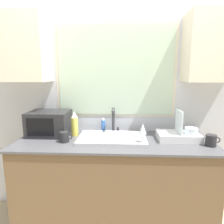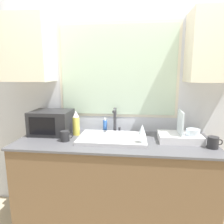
{
  "view_description": "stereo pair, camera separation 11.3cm",
  "coord_description": "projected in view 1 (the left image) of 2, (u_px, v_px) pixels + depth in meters",
  "views": [
    {
      "loc": [
        0.07,
        -1.51,
        1.56
      ],
      "look_at": [
        -0.02,
        0.3,
        1.22
      ],
      "focal_mm": 32.0,
      "sensor_mm": 36.0,
      "label": 1
    },
    {
      "loc": [
        0.18,
        -1.5,
        1.56
      ],
      "look_at": [
        -0.02,
        0.3,
        1.22
      ],
      "focal_mm": 32.0,
      "sensor_mm": 36.0,
      "label": 2
    }
  ],
  "objects": [
    {
      "name": "mug_near_sink",
      "position": [
        64.0,
        137.0,
        1.85
      ],
      "size": [
        0.12,
        0.09,
        0.1
      ],
      "color": "#262628",
      "rests_on": "countertop"
    },
    {
      "name": "wine_glass",
      "position": [
        143.0,
        129.0,
        1.75
      ],
      "size": [
        0.07,
        0.07,
        0.2
      ],
      "color": "silver",
      "rests_on": "countertop"
    },
    {
      "name": "countertop",
      "position": [
        114.0,
        184.0,
        2.01
      ],
      "size": [
        1.87,
        0.69,
        0.94
      ],
      "color": "brown",
      "rests_on": "ground_plane"
    },
    {
      "name": "sink_basin",
      "position": [
        112.0,
        138.0,
        1.93
      ],
      "size": [
        0.65,
        0.42,
        0.03
      ],
      "color": "#B2B2B7",
      "rests_on": "countertop"
    },
    {
      "name": "spray_bottle",
      "position": [
        75.0,
        124.0,
        2.04
      ],
      "size": [
        0.07,
        0.07,
        0.26
      ],
      "color": "#D8CC4C",
      "rests_on": "countertop"
    },
    {
      "name": "dish_rack",
      "position": [
        179.0,
        135.0,
        1.92
      ],
      "size": [
        0.39,
        0.26,
        0.29
      ],
      "color": "silver",
      "rests_on": "countertop"
    },
    {
      "name": "soap_bottle",
      "position": [
        103.0,
        126.0,
        2.17
      ],
      "size": [
        0.04,
        0.04,
        0.16
      ],
      "color": "blue",
      "rests_on": "countertop"
    },
    {
      "name": "faucet",
      "position": [
        114.0,
        118.0,
        2.12
      ],
      "size": [
        0.08,
        0.17,
        0.27
      ],
      "color": "#333338",
      "rests_on": "countertop"
    },
    {
      "name": "microwave",
      "position": [
        49.0,
        123.0,
        2.07
      ],
      "size": [
        0.41,
        0.33,
        0.25
      ],
      "color": "#232326",
      "rests_on": "countertop"
    },
    {
      "name": "wall_back",
      "position": [
        116.0,
        90.0,
        2.16
      ],
      "size": [
        6.0,
        0.38,
        2.6
      ],
      "color": "silver",
      "rests_on": "ground_plane"
    },
    {
      "name": "mug_by_rack",
      "position": [
        211.0,
        140.0,
        1.75
      ],
      "size": [
        0.13,
        0.09,
        0.1
      ],
      "color": "#262628",
      "rests_on": "countertop"
    }
  ]
}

